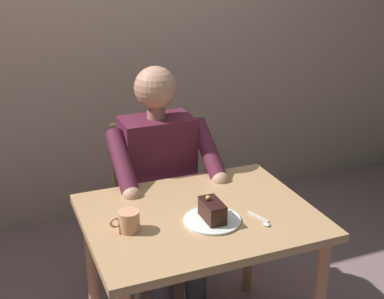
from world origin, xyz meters
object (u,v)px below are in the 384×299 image
at_px(chair, 153,196).
at_px(cake_slice, 212,210).
at_px(coffee_cup, 129,221).
at_px(dining_table, 199,232).
at_px(seated_person, 163,184).
at_px(dessert_spoon, 263,221).

bearing_deg(chair, cake_slice, 91.60).
height_order(cake_slice, coffee_cup, cake_slice).
relative_size(dining_table, cake_slice, 6.92).
bearing_deg(dining_table, coffee_cup, 5.15).
relative_size(dining_table, seated_person, 0.78).
bearing_deg(cake_slice, chair, -88.40).
xyz_separation_m(chair, coffee_cup, (0.31, 0.69, 0.27)).
xyz_separation_m(dining_table, chair, (0.00, -0.66, -0.14)).
xyz_separation_m(seated_person, dessert_spoon, (-0.21, 0.65, 0.08)).
bearing_deg(dining_table, cake_slice, 103.79).
distance_m(seated_person, coffee_cup, 0.61).
height_order(seated_person, dessert_spoon, seated_person).
distance_m(coffee_cup, dessert_spoon, 0.54).
relative_size(dining_table, chair, 1.07).
xyz_separation_m(chair, dessert_spoon, (-0.21, 0.82, 0.23)).
relative_size(chair, coffee_cup, 7.36).
xyz_separation_m(dining_table, dessert_spoon, (-0.21, 0.16, 0.10)).
distance_m(chair, cake_slice, 0.79).
bearing_deg(chair, dining_table, 90.00).
bearing_deg(cake_slice, dining_table, -76.21).
xyz_separation_m(cake_slice, dessert_spoon, (-0.19, 0.08, -0.05)).
distance_m(cake_slice, coffee_cup, 0.34).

